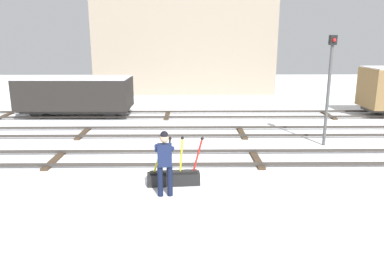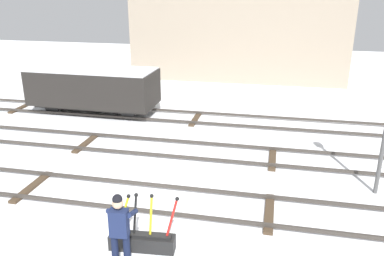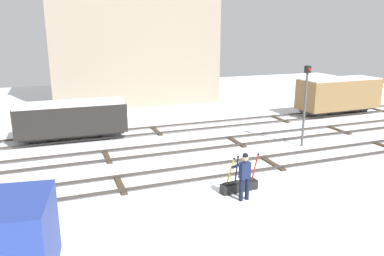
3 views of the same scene
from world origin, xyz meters
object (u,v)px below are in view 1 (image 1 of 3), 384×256
signal_post (329,80)px  freight_car_back_track (75,94)px  switch_lever_frame (174,177)px  rail_worker (165,159)px

signal_post → freight_car_back_track: signal_post is taller
switch_lever_frame → rail_worker: (-0.21, -0.74, 0.78)m
switch_lever_frame → rail_worker: rail_worker is taller
switch_lever_frame → signal_post: size_ratio=0.39×
switch_lever_frame → rail_worker: bearing=-110.5°
rail_worker → freight_car_back_track: freight_car_back_track is taller
signal_post → rail_worker: bearing=-142.1°
switch_lever_frame → signal_post: 7.42m
rail_worker → signal_post: (6.03, 4.69, 1.55)m
freight_car_back_track → rail_worker: bearing=-61.3°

